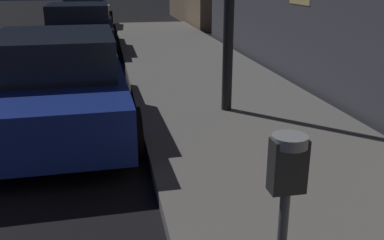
# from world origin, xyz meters

# --- Properties ---
(parking_meter) EXTENTS (0.19, 0.19, 1.28)m
(parking_meter) POSITION_xyz_m (4.49, -0.08, 1.12)
(parking_meter) COLOR #59595B
(parking_meter) RESTS_ON sidewalk
(car_blue) EXTENTS (2.20, 4.43, 1.43)m
(car_blue) POSITION_xyz_m (2.85, 4.40, 0.71)
(car_blue) COLOR navy
(car_blue) RESTS_ON ground
(car_black) EXTENTS (2.13, 4.18, 1.43)m
(car_black) POSITION_xyz_m (2.85, 11.07, 0.71)
(car_black) COLOR black
(car_black) RESTS_ON ground
(car_silver) EXTENTS (2.18, 4.36, 1.43)m
(car_silver) POSITION_xyz_m (2.85, 17.02, 0.71)
(car_silver) COLOR #B7B7BF
(car_silver) RESTS_ON ground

